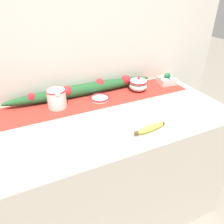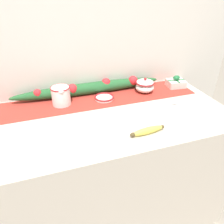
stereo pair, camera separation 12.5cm
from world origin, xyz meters
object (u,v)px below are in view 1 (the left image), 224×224
at_px(banana, 150,128).
at_px(gift_box, 167,80).
at_px(cream_pitcher, 57,98).
at_px(spoon, 168,100).
at_px(sugar_bowl, 138,84).
at_px(small_dish, 100,98).

bearing_deg(banana, gift_box, 45.38).
distance_m(cream_pitcher, spoon, 0.74).
relative_size(sugar_bowl, gift_box, 0.95).
relative_size(cream_pitcher, spoon, 0.92).
bearing_deg(banana, spoon, 38.38).
height_order(sugar_bowl, gift_box, sugar_bowl).
height_order(cream_pitcher, spoon, cream_pitcher).
relative_size(sugar_bowl, spoon, 0.83).
relative_size(banana, gift_box, 1.48).
bearing_deg(gift_box, banana, -134.62).
relative_size(small_dish, banana, 0.65).
bearing_deg(small_dish, gift_box, 2.88).
distance_m(cream_pitcher, banana, 0.61).
height_order(small_dish, banana, banana).
relative_size(cream_pitcher, banana, 0.71).
relative_size(sugar_bowl, banana, 0.64).
bearing_deg(sugar_bowl, cream_pitcher, 179.89).
bearing_deg(gift_box, sugar_bowl, -177.37).
bearing_deg(banana, cream_pitcher, 129.39).
xyz_separation_m(banana, spoon, (0.31, 0.24, -0.01)).
xyz_separation_m(spoon, gift_box, (0.17, 0.24, 0.03)).
xyz_separation_m(small_dish, banana, (0.10, -0.45, 0.01)).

